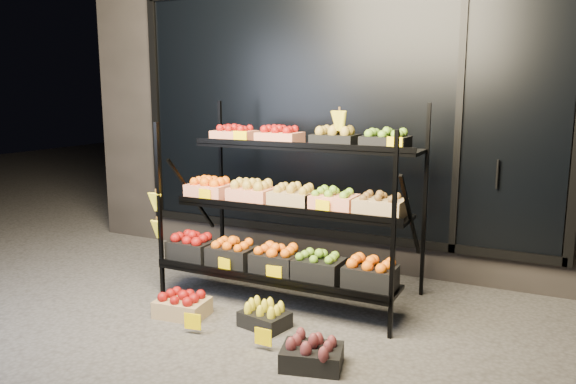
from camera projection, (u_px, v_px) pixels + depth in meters
The scene contains 8 objects.
ground at pixel (254, 321), 4.34m from camera, with size 24.00×24.00×0.00m, color #514F4C.
building at pixel (366, 91), 6.31m from camera, with size 6.00×2.08×3.50m.
display_rack at pixel (287, 207), 4.73m from camera, with size 2.18×1.02×1.71m.
tag_floor_a at pixel (193, 327), 4.10m from camera, with size 0.13×0.01×0.12m, color #FFD800.
tag_floor_b at pixel (263, 342), 3.84m from camera, with size 0.13×0.01×0.12m, color #FFD800.
floor_crate_left at pixel (182, 304), 4.44m from camera, with size 0.42×0.33×0.20m.
floor_crate_midleft at pixel (265, 316), 4.23m from camera, with size 0.39×0.32×0.18m.
floor_crate_right at pixel (312, 353), 3.61m from camera, with size 0.45×0.37×0.20m.
Camera 1 is at (2.04, -3.55, 1.77)m, focal length 35.00 mm.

